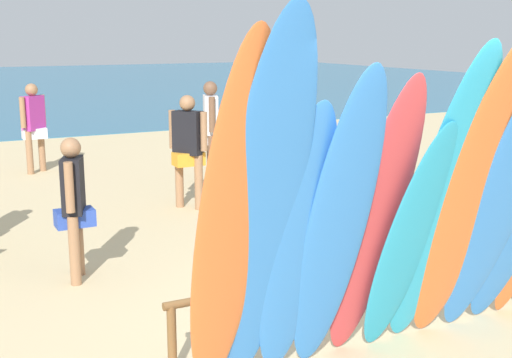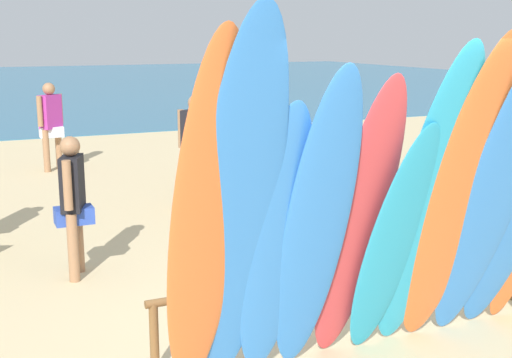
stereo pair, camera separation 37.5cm
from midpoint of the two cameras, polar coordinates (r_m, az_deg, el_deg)
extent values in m
plane|color=#D3BC8C|center=(18.95, -14.11, 4.13)|extent=(60.00, 60.00, 0.00)
cube|color=teal|center=(37.35, -19.16, 7.63)|extent=(60.00, 40.00, 0.02)
cylinder|color=brown|center=(5.22, -6.54, -13.34)|extent=(0.07, 0.07, 0.57)
cylinder|color=brown|center=(5.85, 10.54, -7.62)|extent=(3.71, 0.06, 0.06)
ellipsoid|color=orange|center=(4.35, -1.84, -4.12)|extent=(0.52, 0.90, 2.61)
ellipsoid|color=#337AD1|center=(4.39, 0.99, -3.09)|extent=(0.61, 1.03, 2.74)
ellipsoid|color=#337AD1|center=(4.69, 3.88, -5.92)|extent=(0.48, 0.78, 2.14)
ellipsoid|color=#337AD1|center=(4.71, 7.35, -4.45)|extent=(0.54, 0.96, 2.38)
ellipsoid|color=#D13D42|center=(5.01, 10.72, -4.01)|extent=(0.55, 0.88, 2.30)
ellipsoid|color=#289EC6|center=(5.22, 13.54, -5.45)|extent=(0.58, 0.82, 1.95)
ellipsoid|color=#289EC6|center=(5.23, 16.20, -2.35)|extent=(0.60, 1.04, 2.52)
ellipsoid|color=orange|center=(5.35, 18.63, -1.81)|extent=(0.64, 1.10, 2.59)
ellipsoid|color=#337AD1|center=(5.50, 21.34, -1.36)|extent=(0.65, 1.20, 2.64)
cylinder|color=#9E704C|center=(7.47, -13.45, -4.99)|extent=(0.11, 0.11, 0.73)
cylinder|color=#9E704C|center=(7.19, -13.82, -5.69)|extent=(0.11, 0.11, 0.73)
cube|color=#2D4CB2|center=(7.25, -13.75, -3.02)|extent=(0.39, 0.24, 0.18)
cube|color=black|center=(7.17, -13.89, -0.36)|extent=(0.31, 0.42, 0.57)
sphere|color=#9E704C|center=(7.09, -14.05, 2.71)|extent=(0.21, 0.21, 0.21)
cylinder|color=#9E704C|center=(7.39, -13.61, 0.28)|extent=(0.09, 0.09, 0.51)
cylinder|color=#9E704C|center=(6.93, -14.22, -0.54)|extent=(0.09, 0.09, 0.51)
cylinder|color=#9E704C|center=(13.32, -15.62, 2.53)|extent=(0.12, 0.12, 0.80)
cylinder|color=#9E704C|center=(13.08, -16.58, 2.30)|extent=(0.12, 0.12, 0.80)
cube|color=silver|center=(13.15, -16.18, 3.86)|extent=(0.43, 0.26, 0.19)
cube|color=#B23399|center=(13.11, -16.28, 5.49)|extent=(0.46, 0.43, 0.63)
sphere|color=#9E704C|center=(13.07, -16.39, 7.35)|extent=(0.23, 0.23, 0.23)
cylinder|color=#9E704C|center=(13.30, -15.52, 5.78)|extent=(0.10, 0.10, 0.56)
cylinder|color=#9E704C|center=(12.91, -17.08, 5.51)|extent=(0.10, 0.10, 0.56)
cylinder|color=#9E704C|center=(9.88, -3.12, -0.25)|extent=(0.12, 0.12, 0.81)
cylinder|color=#9E704C|center=(10.06, -4.74, -0.05)|extent=(0.12, 0.12, 0.81)
cube|color=orange|center=(9.90, -3.97, 1.78)|extent=(0.44, 0.27, 0.19)
cube|color=black|center=(9.84, -4.00, 3.97)|extent=(0.43, 0.47, 0.63)
sphere|color=#9E704C|center=(9.79, -4.04, 6.47)|extent=(0.23, 0.23, 0.23)
cylinder|color=#9E704C|center=(9.69, -2.67, 4.07)|extent=(0.10, 0.10, 0.56)
cylinder|color=#9E704C|center=(9.98, -5.29, 4.27)|extent=(0.10, 0.10, 0.56)
cylinder|color=brown|center=(11.52, -1.82, 1.64)|extent=(0.13, 0.13, 0.85)
cylinder|color=brown|center=(11.87, -1.93, 1.95)|extent=(0.13, 0.13, 0.85)
cube|color=silver|center=(11.64, -1.88, 3.52)|extent=(0.46, 0.28, 0.20)
cube|color=silver|center=(11.58, -1.90, 5.48)|extent=(0.35, 0.49, 0.66)
sphere|color=brown|center=(11.54, -1.91, 7.71)|extent=(0.24, 0.24, 0.24)
cylinder|color=brown|center=(11.30, -1.81, 5.50)|extent=(0.10, 0.10, 0.59)
cylinder|color=brown|center=(11.86, -1.99, 5.81)|extent=(0.10, 0.10, 0.59)
camera|label=1|loc=(0.19, -88.58, 0.31)|focal=47.16mm
camera|label=2|loc=(0.19, 91.42, -0.31)|focal=47.16mm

